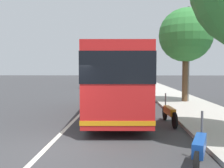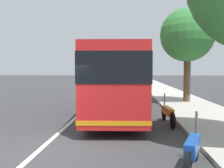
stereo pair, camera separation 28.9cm
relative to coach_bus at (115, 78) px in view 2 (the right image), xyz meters
The scene contains 12 objects.
ground_plane 6.64m from the coach_bus, 162.84° to the left, with size 220.00×220.00×0.00m, color #38383A.
sidewalk_curb 6.34m from the coach_bus, 49.62° to the right, with size 110.00×3.60×0.14m, color #B2ADA3.
lane_divider_line 4.76m from the coach_bus, 25.56° to the left, with size 110.00×0.16×0.01m, color silver.
coach_bus is the anchor object (origin of this frame).
motorcycle_nearest_curb 7.70m from the coach_bus, 163.03° to the right, with size 2.11×0.89×1.29m.
motorcycle_far_end 3.64m from the coach_bus, 133.84° to the right, with size 2.31×0.33×1.28m.
car_far_distant 26.02m from the coach_bus, ahead, with size 4.03×2.04×1.53m.
car_ahead_same_lane 21.03m from the coach_bus, 11.84° to the left, with size 4.34×2.01×1.47m.
car_oncoming 31.64m from the coach_bus, ahead, with size 4.49×2.17×1.43m.
car_side_street 49.17m from the coach_bus, ahead, with size 4.52×1.84×1.34m.
roadside_tree_mid_block 7.18m from the coach_bus, 46.19° to the right, with size 3.74×3.74×6.68m.
utility_pole 6.96m from the coach_bus, 46.93° to the right, with size 0.20×0.20×6.79m, color slate.
Camera 2 is at (-6.82, -2.61, 2.32)m, focal length 39.11 mm.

